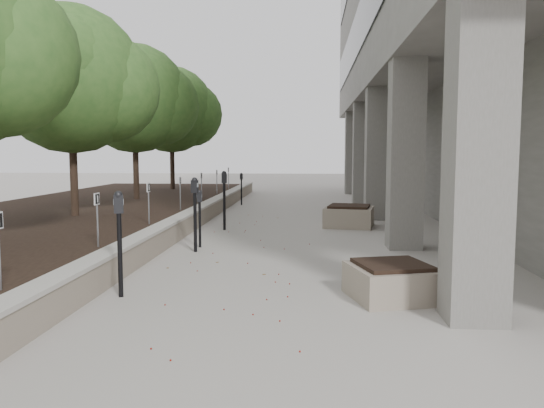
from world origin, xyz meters
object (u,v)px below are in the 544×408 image
(parking_meter_1, at_px, (120,244))
(parking_meter_3, at_px, (200,219))
(planter_front, at_px, (392,281))
(crabapple_tree_5, at_px, (172,128))
(parking_meter_5, at_px, (241,189))
(crabapple_tree_4, at_px, (135,122))
(planter_back, at_px, (349,216))
(parking_meter_4, at_px, (224,200))
(crabapple_tree_3, at_px, (72,111))
(parking_meter_2, at_px, (195,215))

(parking_meter_1, bearing_deg, parking_meter_3, 67.46)
(planter_front, bearing_deg, crabapple_tree_5, 114.57)
(parking_meter_3, bearing_deg, parking_meter_5, 86.49)
(crabapple_tree_4, height_order, crabapple_tree_5, same)
(crabapple_tree_5, height_order, planter_front, crabapple_tree_5)
(parking_meter_5, distance_m, planter_back, 6.83)
(planter_back, bearing_deg, parking_meter_4, -165.02)
(planter_back, bearing_deg, crabapple_tree_3, -170.06)
(crabapple_tree_3, distance_m, planter_front, 9.96)
(parking_meter_1, bearing_deg, crabapple_tree_3, 100.93)
(crabapple_tree_3, xyz_separation_m, parking_meter_3, (3.80, -2.23, -2.49))
(parking_meter_2, height_order, planter_back, parking_meter_2)
(parking_meter_1, xyz_separation_m, parking_meter_4, (0.42, 6.64, 0.02))
(crabapple_tree_5, bearing_deg, planter_back, -50.26)
(crabapple_tree_4, distance_m, parking_meter_3, 8.54)
(parking_meter_1, height_order, parking_meter_4, parking_meter_4)
(parking_meter_1, relative_size, planter_front, 1.38)
(parking_meter_2, relative_size, planter_back, 1.21)
(crabapple_tree_5, xyz_separation_m, parking_meter_5, (3.50, -3.03, -2.49))
(parking_meter_5, relative_size, planter_front, 1.13)
(planter_back, bearing_deg, crabapple_tree_5, 129.74)
(crabapple_tree_3, height_order, planter_front, crabapple_tree_3)
(parking_meter_2, relative_size, parking_meter_5, 1.23)
(crabapple_tree_3, bearing_deg, planter_front, -39.59)
(parking_meter_4, distance_m, planter_front, 7.34)
(parking_meter_2, xyz_separation_m, planter_back, (3.45, 4.03, -0.48))
(planter_front, bearing_deg, parking_meter_1, -177.27)
(parking_meter_4, height_order, planter_front, parking_meter_4)
(parking_meter_5, bearing_deg, parking_meter_1, -86.73)
(crabapple_tree_3, height_order, crabapple_tree_5, same)
(crabapple_tree_5, distance_m, parking_meter_2, 13.52)
(planter_front, bearing_deg, planter_back, 90.75)
(crabapple_tree_4, height_order, parking_meter_1, crabapple_tree_4)
(parking_meter_2, distance_m, planter_front, 4.88)
(planter_back, bearing_deg, parking_meter_1, -116.56)
(crabapple_tree_5, relative_size, parking_meter_4, 3.46)
(parking_meter_5, bearing_deg, crabapple_tree_4, -147.32)
(parking_meter_4, distance_m, parking_meter_5, 6.61)
(crabapple_tree_4, relative_size, planter_back, 4.22)
(parking_meter_2, relative_size, planter_front, 1.40)
(planter_back, bearing_deg, planter_front, -89.25)
(planter_front, distance_m, planter_back, 7.35)
(crabapple_tree_5, relative_size, parking_meter_1, 3.56)
(crabapple_tree_5, distance_m, parking_meter_4, 10.65)
(crabapple_tree_3, bearing_deg, parking_meter_4, 5.49)
(crabapple_tree_4, xyz_separation_m, crabapple_tree_5, (0.00, 5.00, 0.00))
(crabapple_tree_5, height_order, parking_meter_2, crabapple_tree_5)
(parking_meter_1, height_order, planter_front, parking_meter_1)
(crabapple_tree_3, height_order, parking_meter_3, crabapple_tree_3)
(crabapple_tree_5, height_order, parking_meter_1, crabapple_tree_5)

